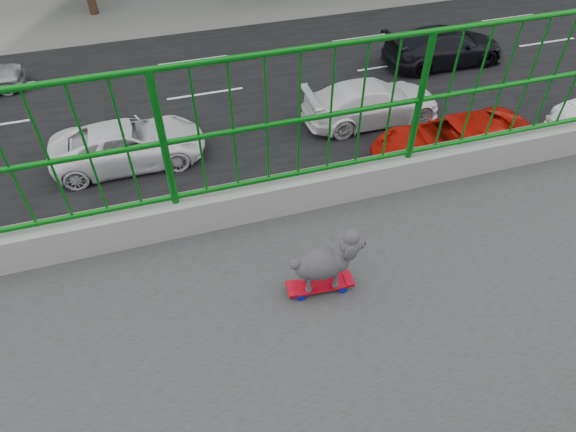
% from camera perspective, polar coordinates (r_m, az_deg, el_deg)
% --- Properties ---
extents(road, '(18.00, 90.00, 0.02)m').
position_cam_1_polar(road, '(17.70, -7.82, 9.27)').
color(road, black).
rests_on(road, ground).
extents(footbridge, '(3.00, 24.00, 7.00)m').
position_cam_1_polar(footbridge, '(5.28, 17.14, -21.26)').
color(footbridge, '#2D2D2F').
rests_on(footbridge, ground).
extents(railing, '(3.00, 24.00, 1.42)m').
position_cam_1_polar(railing, '(3.66, 23.53, -7.32)').
color(railing, gray).
rests_on(railing, footbridge).
extents(skateboard, '(0.18, 0.49, 0.06)m').
position_cam_1_polar(skateboard, '(3.58, 3.71, -7.97)').
color(skateboard, red).
rests_on(skateboard, footbridge).
extents(poodle, '(0.25, 0.54, 0.44)m').
position_cam_1_polar(poodle, '(3.39, 4.37, -5.20)').
color(poodle, '#28252A').
rests_on(poodle, skateboard).
extents(car_0, '(1.59, 3.96, 1.35)m').
position_cam_1_polar(car_0, '(11.90, -12.28, -8.37)').
color(car_0, black).
rests_on(car_0, ground).
extents(car_2, '(2.23, 4.84, 1.34)m').
position_cam_1_polar(car_2, '(16.75, -17.98, 7.95)').
color(car_2, white).
rests_on(car_2, ground).
extents(car_3, '(2.14, 5.26, 1.53)m').
position_cam_1_polar(car_3, '(22.95, 17.65, 18.22)').
color(car_3, black).
rests_on(car_3, ground).
extents(car_6, '(2.51, 5.44, 1.51)m').
position_cam_1_polar(car_6, '(16.67, 18.84, 7.90)').
color(car_6, red).
rests_on(car_6, ground).
extents(car_7, '(2.04, 5.01, 1.45)m').
position_cam_1_polar(car_7, '(18.28, 9.70, 12.90)').
color(car_7, white).
rests_on(car_7, ground).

